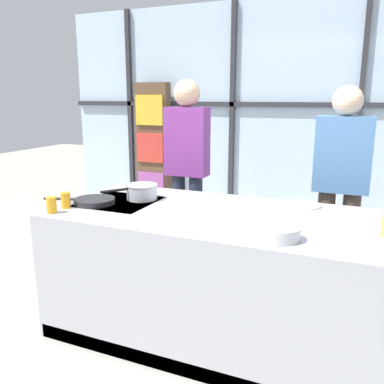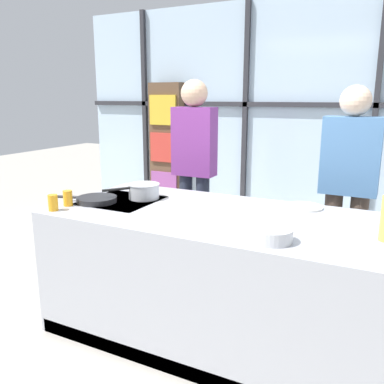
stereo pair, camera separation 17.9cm
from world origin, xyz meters
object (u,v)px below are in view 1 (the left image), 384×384
object	(u,v)px
spectator_center_left	(341,177)
white_plate	(302,205)
frying_pan	(94,201)
spectator_far_left	(187,160)
saucepan	(142,191)
juice_glass_far	(66,200)
mixing_bowl	(279,232)
juice_glass_near	(51,205)

from	to	relation	value
spectator_center_left	white_plate	distance (m)	0.71
spectator_center_left	frying_pan	world-z (taller)	spectator_center_left
spectator_far_left	frying_pan	xyz separation A→B (m)	(-0.21, -1.20, -0.14)
saucepan	spectator_center_left	bearing A→B (deg)	35.04
white_plate	saucepan	bearing A→B (deg)	-166.12
juice_glass_far	white_plate	bearing A→B (deg)	24.96
mixing_bowl	juice_glass_near	size ratio (longest dim) A/B	2.05
spectator_center_left	saucepan	distance (m)	1.65
saucepan	juice_glass_near	bearing A→B (deg)	-123.09
spectator_center_left	mixing_bowl	xyz separation A→B (m)	(-0.23, -1.43, -0.06)
spectator_far_left	juice_glass_near	xyz separation A→B (m)	(-0.32, -1.51, -0.11)
spectator_far_left	juice_glass_near	distance (m)	1.54
juice_glass_far	mixing_bowl	bearing A→B (deg)	-2.36
mixing_bowl	frying_pan	bearing A→B (deg)	170.59
juice_glass_far	juice_glass_near	bearing A→B (deg)	-90.00
juice_glass_far	spectator_far_left	bearing A→B (deg)	76.94
mixing_bowl	juice_glass_far	xyz separation A→B (m)	(-1.49, 0.06, 0.02)
spectator_center_left	frying_pan	distance (m)	2.01
frying_pan	juice_glass_near	world-z (taller)	juice_glass_near
frying_pan	juice_glass_near	xyz separation A→B (m)	(-0.11, -0.31, 0.03)
spectator_far_left	frying_pan	distance (m)	1.23
white_plate	juice_glass_far	distance (m)	1.66
juice_glass_near	juice_glass_far	size ratio (longest dim) A/B	1.00
frying_pan	mixing_bowl	size ratio (longest dim) A/B	2.28
spectator_center_left	mixing_bowl	distance (m)	1.45
frying_pan	juice_glass_near	distance (m)	0.33
frying_pan	mixing_bowl	xyz separation A→B (m)	(1.38, -0.23, 0.02)
juice_glass_near	mixing_bowl	bearing A→B (deg)	3.02
spectator_far_left	saucepan	world-z (taller)	spectator_far_left
juice_glass_far	saucepan	bearing A→B (deg)	48.97
white_plate	frying_pan	bearing A→B (deg)	-159.14
mixing_bowl	juice_glass_far	world-z (taller)	juice_glass_far
juice_glass_far	frying_pan	bearing A→B (deg)	57.27
frying_pan	white_plate	xyz separation A→B (m)	(1.39, 0.53, -0.01)
frying_pan	spectator_center_left	bearing A→B (deg)	36.69
white_plate	mixing_bowl	xyz separation A→B (m)	(-0.01, -0.76, 0.03)
spectator_center_left	white_plate	xyz separation A→B (m)	(-0.22, -0.67, -0.09)
white_plate	mixing_bowl	world-z (taller)	mixing_bowl
frying_pan	juice_glass_far	bearing A→B (deg)	-122.73
white_plate	juice_glass_far	xyz separation A→B (m)	(-1.50, -0.70, 0.05)
saucepan	juice_glass_near	distance (m)	0.67
spectator_center_left	juice_glass_far	world-z (taller)	spectator_center_left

